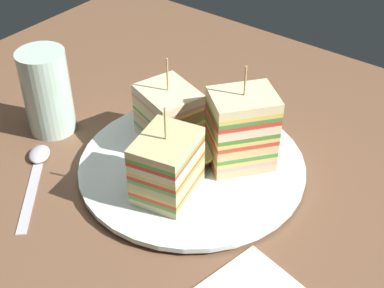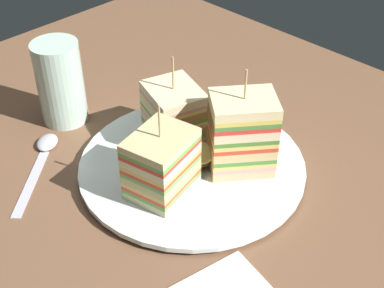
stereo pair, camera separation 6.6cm
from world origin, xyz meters
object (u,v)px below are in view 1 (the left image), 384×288
at_px(spoon, 37,165).
at_px(drinking_glass, 48,97).
at_px(sandwich_wedge_2, 167,166).
at_px(sandwich_wedge_1, 169,115).
at_px(plate, 192,166).
at_px(sandwich_wedge_0, 241,130).
at_px(chip_pile, 192,154).

bearing_deg(spoon, drinking_glass, -6.55).
xyz_separation_m(sandwich_wedge_2, drinking_glass, (0.22, -0.01, -0.00)).
distance_m(sandwich_wedge_1, sandwich_wedge_2, 0.10).
bearing_deg(sandwich_wedge_2, spoon, 95.87).
relative_size(plate, sandwich_wedge_1, 2.38).
distance_m(sandwich_wedge_1, drinking_glass, 0.17).
distance_m(sandwich_wedge_2, drinking_glass, 0.22).
height_order(sandwich_wedge_2, spoon, sandwich_wedge_2).
relative_size(spoon, drinking_glass, 1.09).
bearing_deg(drinking_glass, sandwich_wedge_1, -156.16).
height_order(sandwich_wedge_0, drinking_glass, sandwich_wedge_0).
height_order(sandwich_wedge_1, chip_pile, sandwich_wedge_1).
distance_m(plate, sandwich_wedge_0, 0.08).
height_order(plate, spoon, plate).
bearing_deg(drinking_glass, sandwich_wedge_2, 176.50).
bearing_deg(chip_pile, sandwich_wedge_0, -141.57).
bearing_deg(sandwich_wedge_0, sandwich_wedge_1, -42.20).
height_order(spoon, drinking_glass, drinking_glass).
bearing_deg(spoon, sandwich_wedge_2, -112.94).
xyz_separation_m(sandwich_wedge_0, chip_pile, (0.05, 0.04, -0.04)).
distance_m(spoon, drinking_glass, 0.10).
bearing_deg(sandwich_wedge_0, spoon, -14.36).
distance_m(chip_pile, drinking_glass, 0.22).
relative_size(sandwich_wedge_0, sandwich_wedge_2, 1.14).
distance_m(sandwich_wedge_2, spoon, 0.19).
bearing_deg(sandwich_wedge_0, chip_pile, -12.55).
relative_size(sandwich_wedge_0, drinking_glass, 1.15).
relative_size(sandwich_wedge_1, sandwich_wedge_2, 1.00).
height_order(plate, sandwich_wedge_0, sandwich_wedge_0).
xyz_separation_m(sandwich_wedge_1, sandwich_wedge_2, (-0.06, 0.08, 0.00)).
bearing_deg(chip_pile, drinking_glass, 12.66).
bearing_deg(chip_pile, spoon, 36.08).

